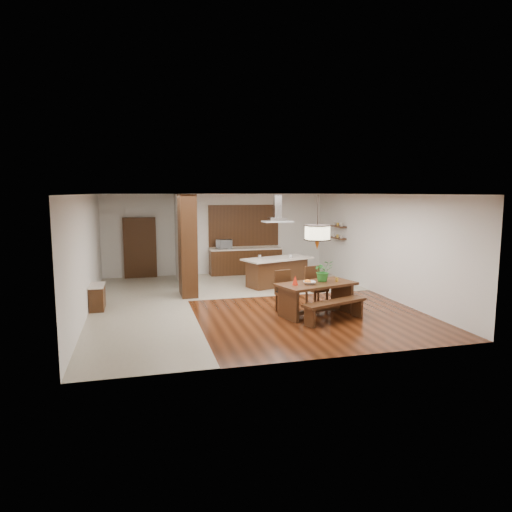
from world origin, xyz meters
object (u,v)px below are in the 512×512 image
object	(u,v)px
pendant_lantern	(318,222)
fruit_bowl	(310,283)
foliage_plant	(323,271)
dining_chair_right	(317,287)
dining_chair_left	(287,292)
hallway_console	(97,297)
kitchen_island	(277,272)
dining_table	(316,291)
island_cup	(291,256)
range_hood	(277,208)
dining_bench	(334,311)
microwave	(224,244)

from	to	relation	value
pendant_lantern	fruit_bowl	xyz separation A→B (m)	(-0.22, -0.11, -1.42)
pendant_lantern	foliage_plant	xyz separation A→B (m)	(0.23, 0.16, -1.20)
dining_chair_right	foliage_plant	xyz separation A→B (m)	(-0.06, -0.53, 0.52)
foliage_plant	dining_chair_left	bearing A→B (deg)	162.66
hallway_console	kitchen_island	bearing A→B (deg)	17.17
dining_table	island_cup	size ratio (longest dim) A/B	17.38
dining_table	range_hood	xyz separation A→B (m)	(0.10, 3.52, 1.89)
dining_bench	dining_chair_left	distance (m)	1.37
kitchen_island	dining_chair_right	bearing A→B (deg)	-104.69
hallway_console	dining_chair_right	distance (m)	5.60
hallway_console	dining_chair_left	distance (m)	4.80
dining_chair_right	island_cup	distance (m)	2.75
foliage_plant	microwave	size ratio (longest dim) A/B	0.88
dining_bench	dining_chair_left	size ratio (longest dim) A/B	1.66
dining_chair_left	range_hood	bearing A→B (deg)	64.69
microwave	fruit_bowl	bearing A→B (deg)	-71.45
fruit_bowl	dining_chair_left	bearing A→B (deg)	126.46
fruit_bowl	kitchen_island	xyz separation A→B (m)	(0.32, 3.62, -0.36)
dining_table	pendant_lantern	world-z (taller)	pendant_lantern
dining_bench	microwave	distance (m)	6.74
foliage_plant	microwave	world-z (taller)	foliage_plant
dining_chair_left	foliage_plant	xyz separation A→B (m)	(0.85, -0.26, 0.53)
dining_chair_right	fruit_bowl	distance (m)	0.99
kitchen_island	microwave	size ratio (longest dim) A/B	4.07
pendant_lantern	kitchen_island	bearing A→B (deg)	88.35
hallway_console	dining_bench	bearing A→B (deg)	-25.35
foliage_plant	island_cup	bearing A→B (deg)	85.24
dining_chair_right	island_cup	bearing A→B (deg)	71.85
foliage_plant	kitchen_island	xyz separation A→B (m)	(-0.13, 3.36, -0.58)
dining_chair_right	pendant_lantern	bearing A→B (deg)	-126.91
dining_chair_right	microwave	bearing A→B (deg)	91.74
hallway_console	dining_table	bearing A→B (deg)	-20.04
dining_chair_left	fruit_bowl	world-z (taller)	dining_chair_left
foliage_plant	dining_bench	bearing A→B (deg)	-93.27
hallway_console	fruit_bowl	bearing A→B (deg)	-21.93
hallway_console	dining_bench	distance (m)	5.94
kitchen_island	hallway_console	bearing A→B (deg)	178.60
dining_chair_left	dining_table	bearing A→B (deg)	-46.98
foliage_plant	hallway_console	bearing A→B (deg)	162.27
dining_bench	foliage_plant	bearing A→B (deg)	86.73
foliage_plant	kitchen_island	size ratio (longest dim) A/B	0.22
hallway_console	microwave	distance (m)	5.74
dining_chair_left	foliage_plant	size ratio (longest dim) A/B	1.98
dining_chair_right	fruit_bowl	bearing A→B (deg)	-136.70
dining_table	foliage_plant	xyz separation A→B (m)	(0.23, 0.16, 0.47)
hallway_console	dining_chair_left	world-z (taller)	dining_chair_left
dining_chair_left	fruit_bowl	size ratio (longest dim) A/B	3.55
range_hood	island_cup	size ratio (longest dim) A/B	7.55
range_hood	hallway_console	bearing A→B (deg)	-162.79
dining_bench	island_cup	bearing A→B (deg)	85.54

